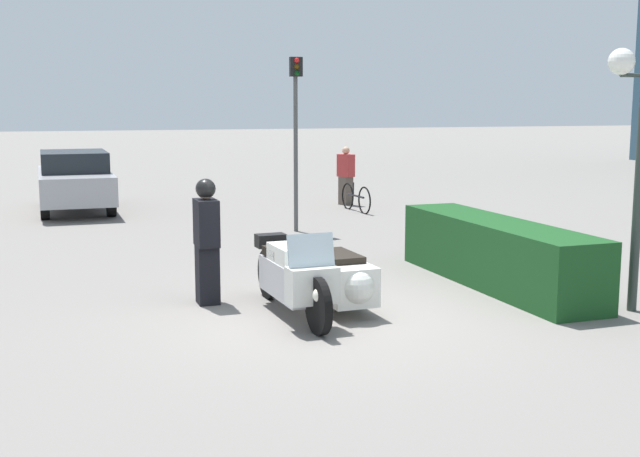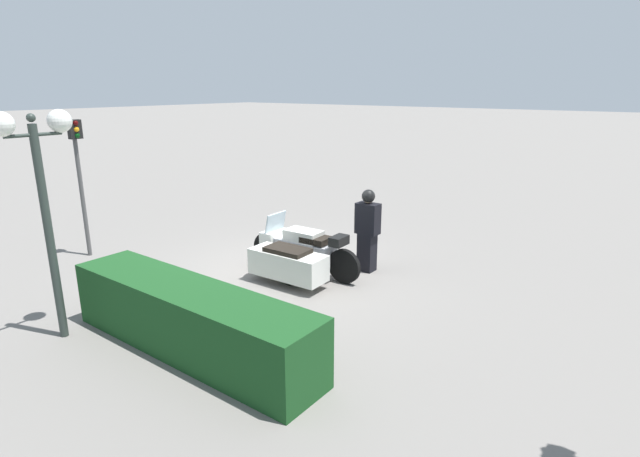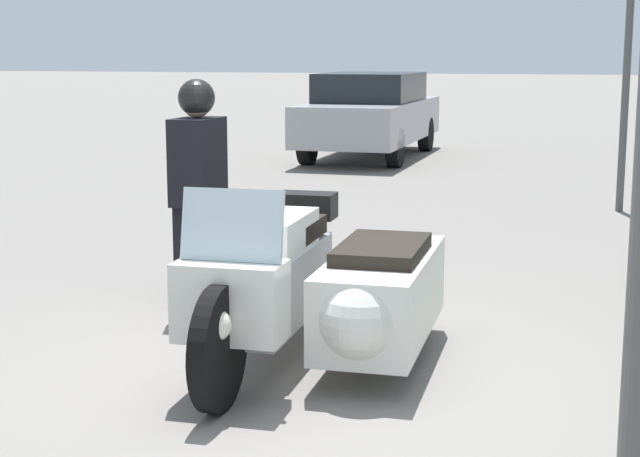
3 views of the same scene
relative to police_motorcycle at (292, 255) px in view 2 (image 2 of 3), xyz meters
name	(u,v)px [view 2 (image 2 of 3)]	position (x,y,z in m)	size (l,w,h in m)	color
ground_plane	(279,275)	(0.32, 0.04, -0.48)	(160.00, 160.00, 0.00)	slate
police_motorcycle	(292,255)	(0.00, 0.00, 0.00)	(2.63, 1.27, 1.17)	black
officer_rider	(368,229)	(-0.98, -1.24, 0.43)	(0.47, 0.28, 1.71)	black
hedge_bush_curbside	(190,320)	(-0.68, 3.07, 0.01)	(4.37, 0.93, 0.98)	#19471E
twin_lamp_post	(38,167)	(1.25, 3.96, 2.14)	(0.33, 1.10, 3.39)	#2D3833
traffic_light_near	(79,167)	(4.54, 1.68, 1.54)	(0.23, 0.26, 3.02)	#4C4C4C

